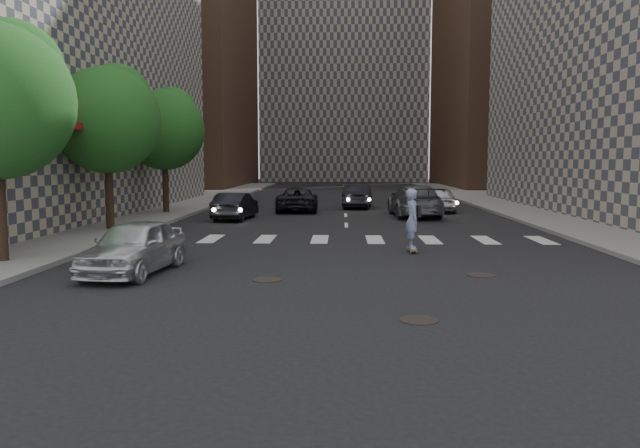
{
  "coord_description": "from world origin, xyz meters",
  "views": [
    {
      "loc": [
        -0.2,
        -13.58,
        2.9
      ],
      "look_at": [
        -0.75,
        1.88,
        1.3
      ],
      "focal_mm": 35.0,
      "sensor_mm": 36.0,
      "label": 1
    }
  ],
  "objects_px": {
    "tree_c": "(166,126)",
    "traffic_car_d": "(439,199)",
    "traffic_car_c": "(298,200)",
    "traffic_car_a": "(235,206)",
    "silver_sedan": "(134,247)",
    "traffic_car_e": "(358,196)",
    "tree_b": "(109,115)",
    "skateboarder": "(413,219)",
    "traffic_car_b": "(414,201)"
  },
  "relations": [
    {
      "from": "tree_b",
      "to": "traffic_car_e",
      "type": "relative_size",
      "value": 1.53
    },
    {
      "from": "tree_c",
      "to": "traffic_car_b",
      "type": "height_order",
      "value": "tree_c"
    },
    {
      "from": "tree_b",
      "to": "traffic_car_c",
      "type": "relative_size",
      "value": 1.38
    },
    {
      "from": "traffic_car_a",
      "to": "traffic_car_c",
      "type": "distance_m",
      "value": 5.6
    },
    {
      "from": "skateboarder",
      "to": "silver_sedan",
      "type": "xyz_separation_m",
      "value": [
        -7.53,
        -3.97,
        -0.36
      ]
    },
    {
      "from": "traffic_car_b",
      "to": "traffic_car_e",
      "type": "relative_size",
      "value": 1.3
    },
    {
      "from": "tree_c",
      "to": "silver_sedan",
      "type": "distance_m",
      "value": 18.03
    },
    {
      "from": "tree_c",
      "to": "traffic_car_c",
      "type": "bearing_deg",
      "value": 18.27
    },
    {
      "from": "tree_b",
      "to": "tree_c",
      "type": "height_order",
      "value": "same"
    },
    {
      "from": "tree_b",
      "to": "traffic_car_d",
      "type": "bearing_deg",
      "value": 35.07
    },
    {
      "from": "skateboarder",
      "to": "silver_sedan",
      "type": "distance_m",
      "value": 8.52
    },
    {
      "from": "silver_sedan",
      "to": "traffic_car_a",
      "type": "height_order",
      "value": "silver_sedan"
    },
    {
      "from": "traffic_car_b",
      "to": "traffic_car_c",
      "type": "xyz_separation_m",
      "value": [
        -6.2,
        3.03,
        -0.15
      ]
    },
    {
      "from": "silver_sedan",
      "to": "traffic_car_a",
      "type": "relative_size",
      "value": 1.01
    },
    {
      "from": "silver_sedan",
      "to": "traffic_car_e",
      "type": "distance_m",
      "value": 22.87
    },
    {
      "from": "traffic_car_b",
      "to": "traffic_car_c",
      "type": "relative_size",
      "value": 1.17
    },
    {
      "from": "tree_b",
      "to": "skateboarder",
      "type": "distance_m",
      "value": 13.09
    },
    {
      "from": "traffic_car_d",
      "to": "skateboarder",
      "type": "bearing_deg",
      "value": 80.06
    },
    {
      "from": "silver_sedan",
      "to": "traffic_car_c",
      "type": "height_order",
      "value": "silver_sedan"
    },
    {
      "from": "skateboarder",
      "to": "traffic_car_d",
      "type": "bearing_deg",
      "value": 76.94
    },
    {
      "from": "traffic_car_e",
      "to": "tree_c",
      "type": "bearing_deg",
      "value": 31.09
    },
    {
      "from": "skateboarder",
      "to": "silver_sedan",
      "type": "height_order",
      "value": "skateboarder"
    },
    {
      "from": "traffic_car_a",
      "to": "traffic_car_d",
      "type": "relative_size",
      "value": 0.98
    },
    {
      "from": "traffic_car_e",
      "to": "silver_sedan",
      "type": "bearing_deg",
      "value": 79.75
    },
    {
      "from": "traffic_car_d",
      "to": "traffic_car_e",
      "type": "distance_m",
      "value": 5.15
    },
    {
      "from": "tree_c",
      "to": "traffic_car_d",
      "type": "xyz_separation_m",
      "value": [
        14.68,
        2.31,
        -3.95
      ]
    },
    {
      "from": "skateboarder",
      "to": "traffic_car_a",
      "type": "height_order",
      "value": "skateboarder"
    },
    {
      "from": "traffic_car_b",
      "to": "traffic_car_c",
      "type": "bearing_deg",
      "value": -28.67
    },
    {
      "from": "tree_b",
      "to": "skateboarder",
      "type": "bearing_deg",
      "value": -24.23
    },
    {
      "from": "tree_b",
      "to": "traffic_car_e",
      "type": "height_order",
      "value": "tree_b"
    },
    {
      "from": "traffic_car_c",
      "to": "tree_c",
      "type": "bearing_deg",
      "value": 16.91
    },
    {
      "from": "tree_b",
      "to": "traffic_car_b",
      "type": "relative_size",
      "value": 1.18
    },
    {
      "from": "skateboarder",
      "to": "traffic_car_b",
      "type": "height_order",
      "value": "skateboarder"
    },
    {
      "from": "tree_c",
      "to": "silver_sedan",
      "type": "relative_size",
      "value": 1.63
    },
    {
      "from": "silver_sedan",
      "to": "traffic_car_b",
      "type": "bearing_deg",
      "value": 67.17
    },
    {
      "from": "silver_sedan",
      "to": "tree_c",
      "type": "bearing_deg",
      "value": 109.04
    },
    {
      "from": "silver_sedan",
      "to": "traffic_car_c",
      "type": "xyz_separation_m",
      "value": [
        2.81,
        19.37,
        -0.03
      ]
    },
    {
      "from": "traffic_car_a",
      "to": "traffic_car_c",
      "type": "relative_size",
      "value": 0.84
    },
    {
      "from": "tree_b",
      "to": "tree_c",
      "type": "bearing_deg",
      "value": 90.0
    },
    {
      "from": "tree_b",
      "to": "tree_c",
      "type": "xyz_separation_m",
      "value": [
        0.0,
        8.0,
        0.0
      ]
    },
    {
      "from": "tree_c",
      "to": "traffic_car_a",
      "type": "height_order",
      "value": "tree_c"
    },
    {
      "from": "tree_c",
      "to": "skateboarder",
      "type": "xyz_separation_m",
      "value": [
        11.48,
        -13.17,
        -3.6
      ]
    },
    {
      "from": "skateboarder",
      "to": "silver_sedan",
      "type": "bearing_deg",
      "value": -153.55
    },
    {
      "from": "traffic_car_b",
      "to": "tree_c",
      "type": "bearing_deg",
      "value": -6.15
    },
    {
      "from": "tree_c",
      "to": "traffic_car_d",
      "type": "relative_size",
      "value": 1.62
    },
    {
      "from": "silver_sedan",
      "to": "traffic_car_c",
      "type": "relative_size",
      "value": 0.85
    },
    {
      "from": "skateboarder",
      "to": "traffic_car_c",
      "type": "bearing_deg",
      "value": 105.67
    },
    {
      "from": "tree_c",
      "to": "silver_sedan",
      "type": "height_order",
      "value": "tree_c"
    },
    {
      "from": "skateboarder",
      "to": "traffic_car_d",
      "type": "xyz_separation_m",
      "value": [
        3.2,
        15.47,
        -0.36
      ]
    },
    {
      "from": "traffic_car_a",
      "to": "silver_sedan",
      "type": "bearing_deg",
      "value": 94.65
    }
  ]
}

